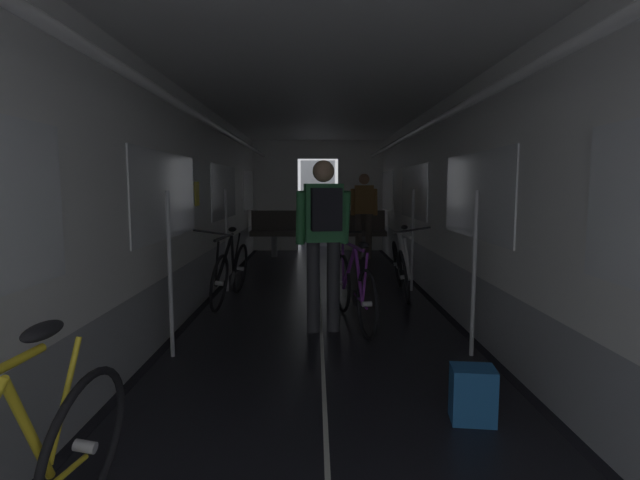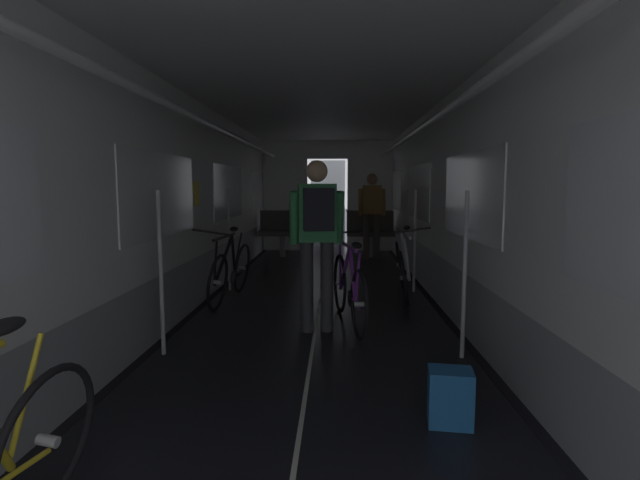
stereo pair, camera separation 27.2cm
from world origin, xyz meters
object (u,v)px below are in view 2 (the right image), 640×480
(bicycle_white, at_px, (402,267))
(person_standing_near_bench, at_px, (372,210))
(bench_seat_far_right, at_px, (370,229))
(bicycle_black, at_px, (231,271))
(person_cyclist_aisle, at_px, (317,230))
(bicycle_purple_in_aisle, at_px, (349,288))
(bench_seat_far_left, at_px, (283,229))
(backpack_on_floor, at_px, (450,397))

(bicycle_white, bearing_deg, person_standing_near_bench, 93.13)
(bench_seat_far_right, height_order, bicycle_black, same)
(person_cyclist_aisle, height_order, person_standing_near_bench, same)
(bicycle_purple_in_aisle, bearing_deg, person_cyclist_aisle, -139.80)
(bicycle_purple_in_aisle, distance_m, person_standing_near_bench, 4.71)
(bicycle_black, bearing_deg, bench_seat_far_left, 86.85)
(person_standing_near_bench, bearing_deg, bench_seat_far_left, 168.21)
(backpack_on_floor, bearing_deg, bench_seat_far_right, 90.02)
(bench_seat_far_right, bearing_deg, bench_seat_far_left, 180.00)
(person_cyclist_aisle, relative_size, backpack_on_floor, 4.96)
(bench_seat_far_right, relative_size, person_cyclist_aisle, 0.58)
(bench_seat_far_right, bearing_deg, bicycle_black, -116.91)
(bench_seat_far_right, distance_m, bicycle_white, 3.61)
(bicycle_black, relative_size, person_standing_near_bench, 1.01)
(bicycle_black, distance_m, person_standing_near_bench, 4.17)
(person_cyclist_aisle, bearing_deg, person_standing_near_bench, 79.86)
(bench_seat_far_left, relative_size, bicycle_purple_in_aisle, 0.59)
(bicycle_black, bearing_deg, backpack_on_floor, -57.46)
(backpack_on_floor, bearing_deg, bicycle_black, 122.54)
(bench_seat_far_right, xyz_separation_m, person_standing_near_bench, (0.00, -0.38, 0.41))
(bicycle_purple_in_aisle, bearing_deg, bicycle_white, 62.42)
(bench_seat_far_right, xyz_separation_m, person_cyclist_aisle, (-0.87, -5.28, 0.45))
(bench_seat_far_left, height_order, bench_seat_far_right, same)
(bicycle_white, distance_m, bicycle_black, 2.23)
(person_cyclist_aisle, distance_m, bicycle_purple_in_aisle, 0.75)
(bicycle_black, relative_size, person_cyclist_aisle, 1.01)
(bench_seat_far_left, bearing_deg, person_cyclist_aisle, -80.06)
(bench_seat_far_right, distance_m, bicycle_black, 4.46)
(bench_seat_far_left, bearing_deg, person_standing_near_bench, -11.79)
(bench_seat_far_left, distance_m, backpack_on_floor, 7.38)
(bench_seat_far_left, bearing_deg, bicycle_white, -61.22)
(bicycle_white, height_order, bicycle_black, bicycle_white)
(bench_seat_far_right, height_order, bicycle_white, bicycle_white)
(bench_seat_far_left, relative_size, bench_seat_far_right, 1.00)
(bench_seat_far_right, bearing_deg, person_cyclist_aisle, -99.40)
(bench_seat_far_right, distance_m, person_standing_near_bench, 0.55)
(bicycle_black, xyz_separation_m, person_standing_near_bench, (2.02, 3.60, 0.59))
(person_cyclist_aisle, height_order, backpack_on_floor, person_cyclist_aisle)
(bench_seat_far_right, bearing_deg, bicycle_purple_in_aisle, -96.35)
(bicycle_purple_in_aisle, height_order, backpack_on_floor, bicycle_purple_in_aisle)
(bicycle_white, relative_size, person_cyclist_aisle, 1.01)
(bicycle_purple_in_aisle, bearing_deg, bench_seat_far_left, 103.91)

